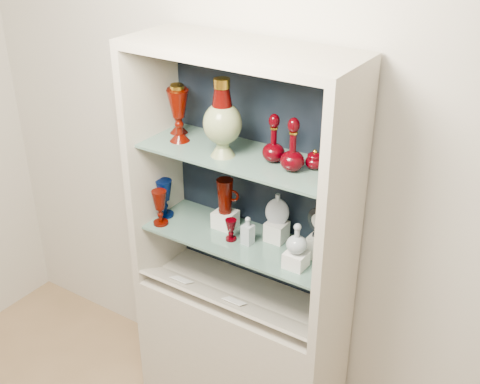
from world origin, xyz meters
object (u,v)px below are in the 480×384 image
Objects in this scene: clear_square_bottle at (248,230)px; ruby_decanter_b at (274,137)px; pedestal_lamp_right at (179,114)px; ruby_goblet_small at (231,230)px; pedestal_lamp_left at (178,109)px; cameo_medallion at (320,222)px; ruby_goblet_tall at (160,208)px; lidded_bowl at (315,159)px; clear_round_decanter at (297,239)px; ruby_pitcher at (225,196)px; enamel_urn at (222,118)px; flat_flask at (277,208)px; ruby_decanter_a at (293,141)px; cobalt_goblet at (165,198)px.

ruby_decanter_b is at bearing 19.31° from clear_square_bottle.
clear_square_bottle is at bearing -0.05° from pedestal_lamp_right.
pedestal_lamp_right is 0.57m from ruby_goblet_small.
pedestal_lamp_right is 0.60m from clear_square_bottle.
cameo_medallion is (0.74, 0.00, -0.37)m from pedestal_lamp_left.
cameo_medallion is (0.21, 0.04, -0.36)m from ruby_decanter_b.
pedestal_lamp_left is at bearing -168.91° from cameo_medallion.
lidded_bowl is at bearing 11.13° from ruby_goblet_tall.
clear_square_bottle is at bearing 170.77° from clear_round_decanter.
lidded_bowl is 0.34m from clear_round_decanter.
ruby_decanter_b reaches higher than ruby_pitcher.
ruby_goblet_small is at bearing 24.52° from enamel_urn.
flat_flask is at bearing 96.56° from ruby_decanter_b.
ruby_decanter_a is at bearing -24.10° from ruby_pitcher.
lidded_bowl is at bearing 43.28° from ruby_decanter_a.
ruby_pitcher is 1.22× the size of clear_square_bottle.
ruby_decanter_a is 0.54m from ruby_pitcher.
ruby_pitcher is at bearing -1.36° from pedestal_lamp_left.
ruby_pitcher is (0.30, 0.07, 0.07)m from cobalt_goblet.
lidded_bowl is at bearing 86.43° from clear_round_decanter.
ruby_pitcher is at bearing 172.77° from ruby_decanter_b.
ruby_decanter_a is 1.51× the size of ruby_pitcher.
ruby_pitcher is (-0.09, 0.08, 0.11)m from ruby_goblet_small.
ruby_goblet_tall is 0.71m from clear_round_decanter.
ruby_decanter_a reaches higher than lidded_bowl.
cameo_medallion is at bearing 20.51° from lidded_bowl.
cameo_medallion is (0.79, 0.08, 0.08)m from cobalt_goblet.
cameo_medallion reaches higher than cobalt_goblet.
ruby_decanter_a is at bearing -136.72° from lidded_bowl.
clear_square_bottle is 0.17m from flat_flask.
pedestal_lamp_left reaches higher than clear_square_bottle.
flat_flask is (0.09, 0.10, 0.10)m from clear_square_bottle.
flat_flask is 1.06× the size of cameo_medallion.
cobalt_goblet reaches higher than ruby_goblet_tall.
pedestal_lamp_right is 1.92× the size of clear_round_decanter.
pedestal_lamp_left is 0.64m from clear_square_bottle.
ruby_decanter_a is 0.41m from flat_flask.
pedestal_lamp_left is 2.21× the size of ruby_goblet_small.
cameo_medallion is (0.31, 0.08, 0.10)m from clear_square_bottle.
ruby_goblet_small is 0.74× the size of cameo_medallion.
pedestal_lamp_right reaches higher than lidded_bowl.
enamel_urn is (0.25, -0.03, 0.04)m from pedestal_lamp_right.
clear_round_decanter is (0.63, -0.04, -0.41)m from pedestal_lamp_right.
cameo_medallion is at bearing 0.09° from pedestal_lamp_left.
cobalt_goblet is at bearing -174.95° from lidded_bowl.
ruby_goblet_tall is 0.77m from cameo_medallion.
pedestal_lamp_right is 1.86× the size of clear_square_bottle.
pedestal_lamp_left is 0.64m from flat_flask.
flat_flask is 0.23m from clear_round_decanter.
ruby_decanter_a reaches higher than cameo_medallion.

